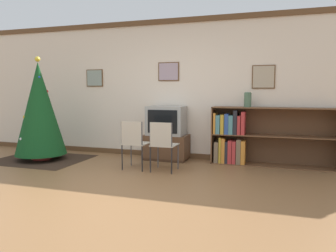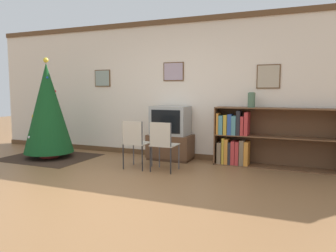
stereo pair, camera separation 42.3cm
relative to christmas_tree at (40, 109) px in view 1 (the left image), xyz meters
The scene contains 10 objects.
ground_plane 2.97m from the christmas_tree, 33.15° to the right, with size 24.00×24.00×0.00m, color brown.
wall_back 2.60m from the christmas_tree, 24.15° to the left, with size 8.97×0.11×2.70m.
area_rug 0.97m from the christmas_tree, ahead, with size 1.69×1.38×0.01m.
christmas_tree is the anchor object (origin of this frame).
tv_console 2.52m from the christmas_tree, 18.07° to the left, with size 0.83×0.48×0.48m.
television 2.42m from the christmas_tree, 18.01° to the left, with size 0.70×0.47×0.55m.
folding_chair_left 2.11m from the christmas_tree, ahead, with size 0.40×0.40×0.82m.
folding_chair_right 2.60m from the christmas_tree, ahead, with size 0.40×0.40×0.82m.
bookshelf 3.94m from the christmas_tree, 12.02° to the left, with size 2.10×0.36×1.03m.
vase 3.87m from the christmas_tree, 11.89° to the left, with size 0.13×0.13×0.26m.
Camera 1 is at (1.91, -3.59, 1.31)m, focal length 35.00 mm.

